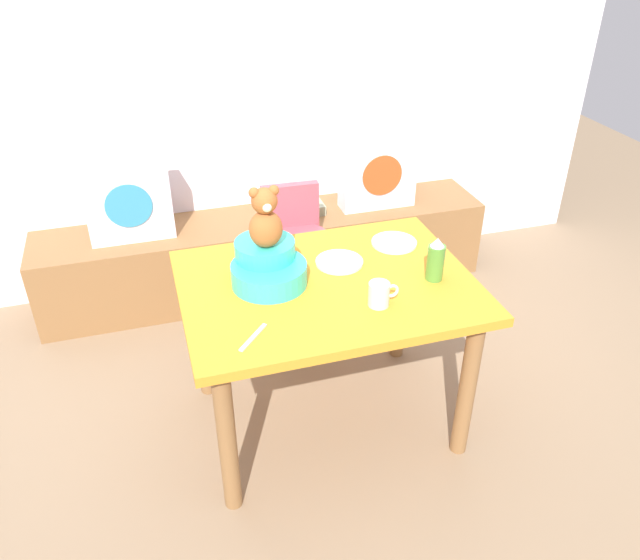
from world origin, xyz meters
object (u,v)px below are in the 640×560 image
(pillow_floral_left, at_px, (128,201))
(coffee_mug, at_px, (380,294))
(pillow_floral_right, at_px, (378,171))
(dinner_plate_near, at_px, (339,262))
(dining_table, at_px, (327,305))
(teddy_bear, at_px, (265,219))
(dinner_plate_far, at_px, (394,243))
(highchair, at_px, (296,242))
(infant_seat_teal, at_px, (268,266))
(book_stack, at_px, (306,209))
(ketchup_bottle, at_px, (436,260))

(pillow_floral_left, relative_size, coffee_mug, 3.67)
(pillow_floral_right, height_order, dinner_plate_near, pillow_floral_right)
(pillow_floral_right, height_order, dining_table, pillow_floral_right)
(teddy_bear, xyz_separation_m, dinner_plate_far, (0.60, 0.14, -0.27))
(highchair, distance_m, coffee_mug, 1.00)
(pillow_floral_right, xyz_separation_m, dinner_plate_near, (-0.58, -1.04, 0.07))
(teddy_bear, distance_m, coffee_mug, 0.51)
(infant_seat_teal, height_order, dinner_plate_near, infant_seat_teal)
(coffee_mug, height_order, dinner_plate_near, coffee_mug)
(book_stack, distance_m, coffee_mug, 1.43)
(dinner_plate_near, distance_m, dinner_plate_far, 0.30)
(pillow_floral_right, relative_size, coffee_mug, 3.67)
(pillow_floral_right, bearing_deg, dinner_plate_far, -107.30)
(book_stack, distance_m, infant_seat_teal, 1.25)
(book_stack, height_order, dinner_plate_far, dinner_plate_far)
(highchair, xyz_separation_m, dinner_plate_near, (0.03, -0.62, 0.22))
(dining_table, distance_m, coffee_mug, 0.30)
(infant_seat_teal, relative_size, dinner_plate_far, 1.65)
(ketchup_bottle, height_order, dinner_plate_near, ketchup_bottle)
(dining_table, height_order, dinner_plate_near, dinner_plate_near)
(book_stack, bearing_deg, teddy_bear, -112.87)
(infant_seat_teal, relative_size, dinner_plate_near, 1.65)
(ketchup_bottle, bearing_deg, coffee_mug, -158.58)
(coffee_mug, bearing_deg, dining_table, 123.74)
(infant_seat_teal, height_order, dinner_plate_far, infant_seat_teal)
(book_stack, distance_m, ketchup_bottle, 1.34)
(book_stack, distance_m, dinner_plate_near, 1.10)
(highchair, bearing_deg, pillow_floral_right, 34.41)
(pillow_floral_left, xyz_separation_m, dinner_plate_far, (1.11, -0.95, 0.07))
(highchair, xyz_separation_m, coffee_mug, (0.07, -0.96, 0.27))
(teddy_bear, bearing_deg, highchair, 66.74)
(dining_table, xyz_separation_m, teddy_bear, (-0.22, 0.07, 0.39))
(pillow_floral_right, bearing_deg, book_stack, 177.20)
(infant_seat_teal, distance_m, teddy_bear, 0.21)
(coffee_mug, bearing_deg, book_stack, 85.67)
(ketchup_bottle, relative_size, dinner_plate_near, 0.92)
(teddy_bear, height_order, dinner_plate_near, teddy_bear)
(dinner_plate_near, xyz_separation_m, dinner_plate_far, (0.29, 0.09, 0.00))
(book_stack, xyz_separation_m, highchair, (-0.18, -0.44, 0.03))
(infant_seat_teal, bearing_deg, dining_table, -18.46)
(ketchup_bottle, bearing_deg, teddy_bear, 164.83)
(dining_table, bearing_deg, teddy_bear, 161.67)
(pillow_floral_right, height_order, dinner_plate_far, pillow_floral_right)
(ketchup_bottle, distance_m, dinner_plate_far, 0.33)
(dining_table, relative_size, dinner_plate_near, 5.83)
(pillow_floral_left, relative_size, dining_table, 0.38)
(dinner_plate_far, bearing_deg, infant_seat_teal, -166.59)
(pillow_floral_right, bearing_deg, teddy_bear, -129.43)
(highchair, height_order, teddy_bear, teddy_bear)
(pillow_floral_right, distance_m, infant_seat_teal, 1.42)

